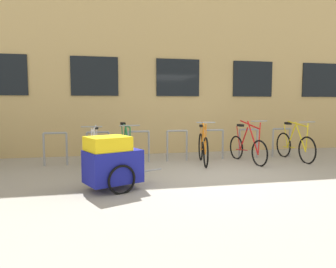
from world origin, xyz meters
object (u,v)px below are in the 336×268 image
Objects in this scene: bicycle_green at (126,151)px; bike_trailer at (112,162)px; bicycle_yellow at (295,145)px; bicycle_white at (95,152)px; bicycle_orange at (203,148)px; bicycle_red at (247,148)px.

bike_trailer is (-0.39, -1.89, 0.09)m from bicycle_green.
bike_trailer is (-4.83, -1.94, 0.10)m from bicycle_yellow.
bicycle_yellow is 0.96× the size of bicycle_green.
bicycle_white is 2.63m from bicycle_orange.
bicycle_yellow is 1.19× the size of bike_trailer.
bicycle_white is 0.99× the size of bicycle_green.
bicycle_white is at bearing -179.83° from bicycle_green.
bicycle_orange is at bearing 178.64° from bicycle_yellow.
bicycle_green is (0.71, 0.00, 0.00)m from bicycle_white.
bicycle_green is at bearing -176.52° from bicycle_orange.
bicycle_red is 0.93× the size of bicycle_green.
bicycle_orange is at bearing 3.48° from bicycle_green.
bicycle_orange is (2.63, 0.12, -0.00)m from bicycle_white.
bicycle_red is 1.00× the size of bicycle_orange.
bicycle_orange reaches higher than bicycle_yellow.
bicycle_red reaches higher than bicycle_green.
bicycle_green reaches higher than bike_trailer.
bicycle_orange is (-2.51, 0.06, 0.01)m from bicycle_yellow.
bicycle_orange is at bearing 2.60° from bicycle_white.
bike_trailer is at bearing -80.55° from bicycle_white.
bike_trailer is at bearing -158.06° from bicycle_yellow.
bicycle_white is (-5.14, -0.06, 0.01)m from bicycle_yellow.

